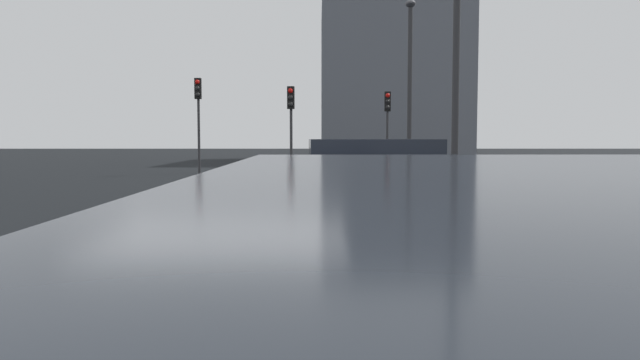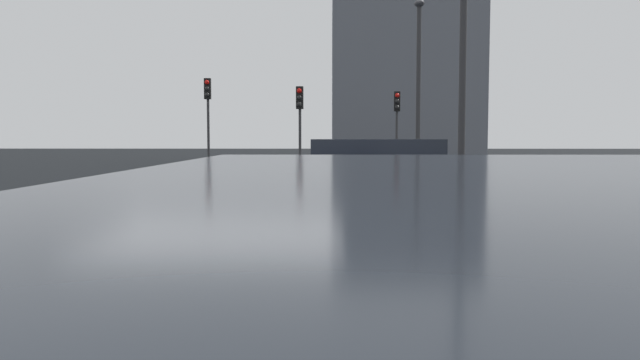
{
  "view_description": "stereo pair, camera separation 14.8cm",
  "coord_description": "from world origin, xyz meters",
  "views": [
    {
      "loc": [
        -6.13,
        -0.98,
        1.56
      ],
      "look_at": [
        1.04,
        -0.99,
        1.05
      ],
      "focal_mm": 33.83,
      "sensor_mm": 36.0,
      "label": 1
    },
    {
      "loc": [
        -6.13,
        -1.13,
        1.56
      ],
      "look_at": [
        1.04,
        -0.99,
        1.05
      ],
      "focal_mm": 33.83,
      "sensor_mm": 36.0,
      "label": 2
    }
  ],
  "objects": [
    {
      "name": "ground_plane",
      "position": [
        0.0,
        0.0,
        -0.1
      ],
      "size": [
        160.0,
        160.0,
        0.2
      ],
      "primitive_type": "cube",
      "color": "black"
    },
    {
      "name": "car_silver_left_lead",
      "position": [
        9.16,
        -1.69,
        0.71
      ],
      "size": [
        4.77,
        2.01,
        1.46
      ],
      "rotation": [
        0.0,
        0.0,
        0.0
      ],
      "color": "#A8AAB2",
      "rests_on": "ground_plane"
    },
    {
      "name": "building_facade_left",
      "position": [
        37.13,
        -6.0,
        5.44
      ],
      "size": [
        11.61,
        9.61,
        10.89
      ],
      "primitive_type": "cube",
      "color": "slate",
      "rests_on": "ground_plane"
    },
    {
      "name": "traffic_light_near_right",
      "position": [
        20.14,
        4.25,
        2.97
      ],
      "size": [
        0.32,
        0.28,
        4.13
      ],
      "rotation": [
        0.0,
        0.0,
        3.14
      ],
      "color": "#2D2D30",
      "rests_on": "ground_plane"
    },
    {
      "name": "traffic_light_far_left",
      "position": [
        21.54,
        -4.13,
        2.64
      ],
      "size": [
        0.32,
        0.29,
        3.66
      ],
      "rotation": [
        0.0,
        0.0,
        3.09
      ],
      "color": "#2D2D30",
      "rests_on": "ground_plane"
    },
    {
      "name": "traffic_light_near_left",
      "position": [
        18.2,
        0.14,
        2.61
      ],
      "size": [
        0.32,
        0.3,
        3.61
      ],
      "rotation": [
        0.0,
        0.0,
        3.05
      ],
      "color": "#2D2D30",
      "rests_on": "ground_plane"
    },
    {
      "name": "car_navy_left_second",
      "position": [
        2.04,
        -1.66,
        0.74
      ],
      "size": [
        4.12,
        2.15,
        1.54
      ],
      "rotation": [
        0.0,
        0.0,
        0.03
      ],
      "color": "#141E4C",
      "rests_on": "ground_plane"
    },
    {
      "name": "street_lamp_far",
      "position": [
        15.54,
        -4.23,
        3.83
      ],
      "size": [
        0.56,
        0.36,
        6.4
      ],
      "color": "#2D2D30",
      "rests_on": "ground_plane"
    }
  ]
}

